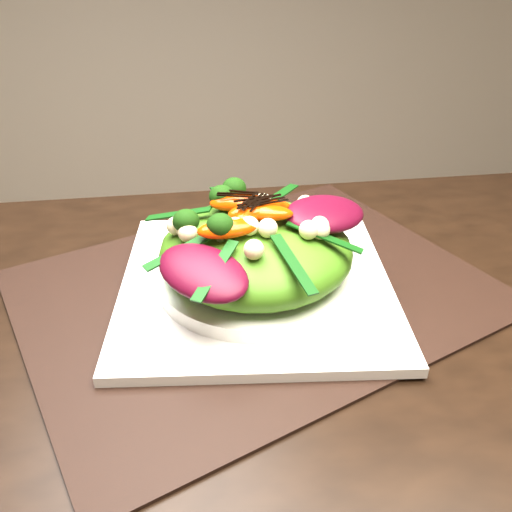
{
  "coord_description": "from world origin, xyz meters",
  "views": [
    {
      "loc": [
        -0.35,
        -0.32,
        1.1
      ],
      "look_at": [
        -0.28,
        0.17,
        0.8
      ],
      "focal_mm": 38.0,
      "sensor_mm": 36.0,
      "label": 1
    }
  ],
  "objects": [
    {
      "name": "plate_base",
      "position": [
        -0.28,
        0.17,
        0.76
      ],
      "size": [
        0.32,
        0.32,
        0.01
      ],
      "primitive_type": "cube",
      "rotation": [
        0.0,
        0.0,
        -0.1
      ],
      "color": "silver",
      "rests_on": "placemat"
    },
    {
      "name": "macadamia_nut",
      "position": [
        -0.25,
        0.14,
        0.85
      ],
      "size": [
        0.03,
        0.03,
        0.02
      ],
      "primitive_type": "sphere",
      "rotation": [
        0.0,
        0.0,
        0.35
      ],
      "color": "beige",
      "rests_on": "lettuce_mound"
    },
    {
      "name": "balsamic_drizzle",
      "position": [
        -0.28,
        0.2,
        0.85
      ],
      "size": [
        0.05,
        0.01,
        0.0
      ],
      "primitive_type": "cube",
      "rotation": [
        0.0,
        0.0,
        0.1
      ],
      "color": "black",
      "rests_on": "orange_segment"
    },
    {
      "name": "radicchio_leaf",
      "position": [
        -0.2,
        0.18,
        0.84
      ],
      "size": [
        0.11,
        0.1,
        0.02
      ],
      "primitive_type": "ellipsoid",
      "rotation": [
        0.0,
        0.0,
        0.43
      ],
      "color": "#410717",
      "rests_on": "lettuce_mound"
    },
    {
      "name": "placemat",
      "position": [
        -0.28,
        0.17,
        0.75
      ],
      "size": [
        0.6,
        0.53,
        0.0
      ],
      "primitive_type": "cube",
      "rotation": [
        0.0,
        0.0,
        0.4
      ],
      "color": "black",
      "rests_on": "dining_table"
    },
    {
      "name": "broccoli_floret",
      "position": [
        -0.33,
        0.21,
        0.85
      ],
      "size": [
        0.05,
        0.05,
        0.04
      ],
      "primitive_type": "sphere",
      "rotation": [
        0.0,
        0.0,
        -0.37
      ],
      "color": "#0B3409",
      "rests_on": "lettuce_mound"
    },
    {
      "name": "lettuce_mound",
      "position": [
        -0.28,
        0.17,
        0.8
      ],
      "size": [
        0.24,
        0.24,
        0.07
      ],
      "primitive_type": "ellipsoid",
      "rotation": [
        0.0,
        0.0,
        -0.21
      ],
      "color": "#447616",
      "rests_on": "salad_bowl"
    },
    {
      "name": "salad_bowl",
      "position": [
        -0.28,
        0.17,
        0.77
      ],
      "size": [
        0.29,
        0.29,
        0.02
      ],
      "primitive_type": "cylinder",
      "rotation": [
        0.0,
        0.0,
        -0.43
      ],
      "color": "white",
      "rests_on": "plate_base"
    },
    {
      "name": "orange_segment",
      "position": [
        -0.28,
        0.2,
        0.85
      ],
      "size": [
        0.06,
        0.03,
        0.02
      ],
      "primitive_type": "ellipsoid",
      "rotation": [
        0.0,
        0.0,
        0.1
      ],
      "color": "red",
      "rests_on": "lettuce_mound"
    }
  ]
}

